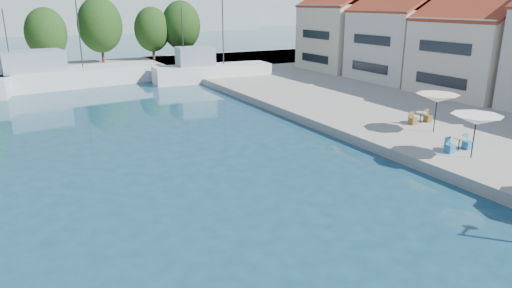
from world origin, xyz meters
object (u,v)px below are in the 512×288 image
trawler_04 (210,72)px  umbrella_cream (437,98)px  umbrella_white (476,120)px  trawler_03 (60,76)px

trawler_04 → umbrella_cream: trawler_04 is taller
umbrella_white → trawler_03: bearing=113.9°
trawler_04 → umbrella_white: bearing=-82.9°
umbrella_cream → trawler_03: bearing=120.0°
umbrella_white → umbrella_cream: size_ratio=0.98×
trawler_03 → trawler_04: size_ratio=1.50×
trawler_04 → umbrella_cream: (3.45, -27.71, 1.66)m
trawler_03 → trawler_04: (14.93, -4.08, 0.00)m
trawler_03 → umbrella_white: (16.09, -36.24, 1.56)m
umbrella_white → trawler_04: bearing=92.1°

